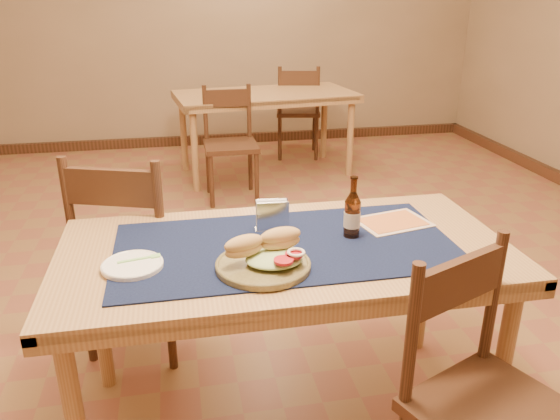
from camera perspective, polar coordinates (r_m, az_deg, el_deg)
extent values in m
cube|color=brown|center=(3.01, -2.59, -10.35)|extent=(6.00, 7.00, 0.02)
cube|color=#957D60|center=(6.04, -8.13, 19.88)|extent=(6.00, 0.02, 2.80)
cylinder|color=#A98350|center=(2.16, 22.18, -15.09)|extent=(0.06, 0.06, 0.71)
cylinder|color=#A98350|center=(2.42, -18.35, -10.24)|extent=(0.06, 0.06, 0.71)
cylinder|color=#A98350|center=(2.62, 14.82, -7.17)|extent=(0.06, 0.06, 0.71)
cube|color=#A98350|center=(1.96, 0.56, -4.33)|extent=(1.60, 0.80, 0.04)
cube|color=#101B3D|center=(1.95, 0.56, -3.73)|extent=(1.20, 0.60, 0.01)
cube|color=#452718|center=(6.20, -7.44, 7.31)|extent=(6.00, 0.06, 0.10)
cylinder|color=#A98350|center=(4.63, -8.89, 6.12)|extent=(0.06, 0.06, 0.71)
cylinder|color=#A98350|center=(5.04, 7.34, 7.49)|extent=(0.06, 0.06, 0.71)
cylinder|color=#A98350|center=(5.23, -10.05, 7.88)|extent=(0.06, 0.06, 0.71)
cylinder|color=#A98350|center=(5.59, 4.62, 9.05)|extent=(0.06, 0.06, 0.71)
cube|color=#A98350|center=(5.00, -1.56, 11.95)|extent=(1.66, 0.97, 0.04)
cylinder|color=#452718|center=(2.81, -8.83, -7.10)|extent=(0.04, 0.04, 0.49)
cylinder|color=#452718|center=(2.95, -16.15, -6.37)|extent=(0.04, 0.04, 0.49)
cylinder|color=#452718|center=(2.50, -11.42, -11.35)|extent=(0.04, 0.04, 0.49)
cylinder|color=#452718|center=(2.65, -19.53, -10.25)|extent=(0.04, 0.04, 0.49)
cube|color=#452718|center=(2.60, -14.48, -4.04)|extent=(0.58, 0.58, 0.04)
cube|color=#452718|center=(2.29, -17.27, 2.29)|extent=(0.38, 0.16, 0.15)
cylinder|color=#452718|center=(2.26, -12.43, -1.00)|extent=(0.04, 0.04, 0.50)
cylinder|color=#452718|center=(2.42, -21.10, -0.44)|extent=(0.04, 0.04, 0.50)
cylinder|color=#452718|center=(2.13, 19.76, -19.62)|extent=(0.04, 0.04, 0.46)
cube|color=#452718|center=(1.79, 21.94, -19.50)|extent=(0.56, 0.56, 0.04)
cube|color=#452718|center=(1.68, 18.24, -7.07)|extent=(0.35, 0.17, 0.14)
cylinder|color=#452718|center=(1.61, 13.57, -12.84)|extent=(0.04, 0.04, 0.47)
cylinder|color=#452718|center=(1.87, 21.33, -8.65)|extent=(0.04, 0.04, 0.47)
cylinder|color=#452718|center=(4.28, -7.17, 3.04)|extent=(0.04, 0.04, 0.45)
cylinder|color=#452718|center=(4.32, -2.44, 3.36)|extent=(0.04, 0.04, 0.45)
cylinder|color=#452718|center=(4.62, -7.51, 4.44)|extent=(0.04, 0.04, 0.45)
cylinder|color=#452718|center=(4.65, -3.12, 4.73)|extent=(0.04, 0.04, 0.45)
cube|color=#452718|center=(4.40, -5.16, 6.68)|extent=(0.42, 0.42, 0.04)
cube|color=#452718|center=(4.50, -5.58, 11.55)|extent=(0.36, 0.03, 0.14)
cylinder|color=#452718|center=(4.51, -7.80, 9.94)|extent=(0.04, 0.04, 0.46)
cylinder|color=#452718|center=(4.55, -3.25, 10.19)|extent=(0.04, 0.04, 0.46)
cylinder|color=#452718|center=(5.87, 3.59, 8.43)|extent=(0.04, 0.04, 0.46)
cylinder|color=#452718|center=(5.85, -0.03, 8.44)|extent=(0.04, 0.04, 0.46)
cylinder|color=#452718|center=(5.51, 3.83, 7.53)|extent=(0.04, 0.04, 0.46)
cylinder|color=#452718|center=(5.50, -0.02, 7.55)|extent=(0.04, 0.04, 0.46)
cube|color=#452718|center=(5.63, 1.87, 10.27)|extent=(0.50, 0.50, 0.04)
cube|color=#452718|center=(5.38, 1.99, 13.58)|extent=(0.37, 0.10, 0.14)
cylinder|color=#452718|center=(5.41, 3.97, 12.27)|extent=(0.04, 0.04, 0.47)
cylinder|color=#452718|center=(5.39, -0.02, 12.30)|extent=(0.04, 0.04, 0.47)
cylinder|color=olive|center=(1.79, -1.77, -5.79)|extent=(0.31, 0.31, 0.02)
torus|color=olive|center=(1.79, -1.78, -5.60)|extent=(0.31, 0.31, 0.01)
ellipsoid|color=#A1BF83|center=(1.77, -0.60, -5.11)|extent=(0.19, 0.15, 0.03)
ellipsoid|color=tan|center=(1.75, -3.80, -3.84)|extent=(0.15, 0.10, 0.07)
ellipsoid|color=tan|center=(1.80, 0.06, -3.03)|extent=(0.15, 0.08, 0.08)
cylinder|color=#A91621|center=(1.72, 0.38, -5.30)|extent=(0.06, 0.06, 0.01)
cylinder|color=#A91621|center=(1.75, 1.45, -4.70)|extent=(0.06, 0.06, 0.01)
torus|color=white|center=(1.74, 1.69, -4.44)|extent=(0.06, 0.06, 0.01)
cylinder|color=white|center=(1.86, -15.16, -5.60)|extent=(0.20, 0.20, 0.01)
torus|color=white|center=(1.85, -15.18, -5.44)|extent=(0.20, 0.20, 0.01)
cube|color=#95E47D|center=(1.87, -15.00, -5.04)|extent=(0.11, 0.03, 0.00)
cube|color=#95E47D|center=(1.88, -12.87, -4.70)|extent=(0.04, 0.03, 0.00)
cylinder|color=#4A240D|center=(2.01, 7.53, -0.94)|extent=(0.06, 0.06, 0.13)
cone|color=#4A240D|center=(1.98, 7.65, 1.32)|extent=(0.06, 0.06, 0.04)
cylinder|color=#4A240D|center=(1.96, 7.72, 2.54)|extent=(0.02, 0.02, 0.05)
cylinder|color=#4A240D|center=(1.95, 7.76, 3.38)|extent=(0.03, 0.03, 0.01)
cylinder|color=beige|center=(2.01, 7.53, -0.94)|extent=(0.06, 0.06, 0.06)
cube|color=silver|center=(2.07, -0.80, -1.95)|extent=(0.13, 0.05, 0.00)
cube|color=silver|center=(2.03, -0.74, -0.70)|extent=(0.12, 0.01, 0.11)
cube|color=silver|center=(2.07, -0.88, -0.27)|extent=(0.12, 0.01, 0.11)
cube|color=silver|center=(2.05, -0.81, -0.60)|extent=(0.12, 0.04, 0.10)
cube|color=#3A7CBC|center=(2.03, -0.75, -0.51)|extent=(0.08, 0.01, 0.04)
cube|color=beige|center=(2.17, 11.69, -1.24)|extent=(0.31, 0.25, 0.00)
cube|color=#C06931|center=(2.17, 11.70, -1.18)|extent=(0.26, 0.21, 0.00)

